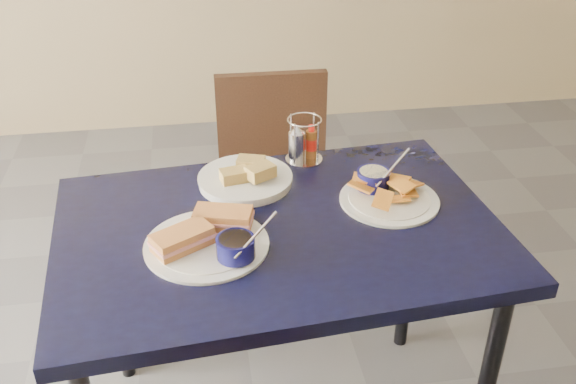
{
  "coord_description": "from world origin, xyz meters",
  "views": [
    {
      "loc": [
        -0.11,
        -1.1,
        1.65
      ],
      "look_at": [
        0.1,
        0.26,
        0.82
      ],
      "focal_mm": 40.0,
      "sensor_mm": 36.0,
      "label": 1
    }
  ],
  "objects": [
    {
      "name": "condiment_caddy",
      "position": [
        0.19,
        0.55,
        0.81
      ],
      "size": [
        0.11,
        0.11,
        0.14
      ],
      "color": "silver",
      "rests_on": "dining_table"
    },
    {
      "name": "chair_far",
      "position": [
        0.15,
        0.93,
        0.49
      ],
      "size": [
        0.41,
        0.39,
        0.85
      ],
      "color": "black",
      "rests_on": "ground"
    },
    {
      "name": "dining_table",
      "position": [
        0.07,
        0.22,
        0.68
      ],
      "size": [
        1.15,
        0.82,
        0.75
      ],
      "color": "black",
      "rests_on": "ground"
    },
    {
      "name": "plantain_plate",
      "position": [
        0.37,
        0.31,
        0.77
      ],
      "size": [
        0.26,
        0.26,
        0.12
      ],
      "color": "white",
      "rests_on": "dining_table"
    },
    {
      "name": "sandwich_plate",
      "position": [
        -0.1,
        0.16,
        0.77
      ],
      "size": [
        0.31,
        0.3,
        0.12
      ],
      "color": "white",
      "rests_on": "dining_table"
    },
    {
      "name": "bread_basket",
      "position": [
        0.01,
        0.44,
        0.77
      ],
      "size": [
        0.26,
        0.26,
        0.07
      ],
      "color": "white",
      "rests_on": "dining_table"
    }
  ]
}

